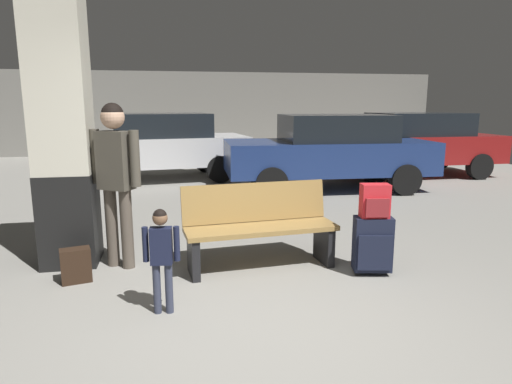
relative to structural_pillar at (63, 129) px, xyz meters
name	(u,v)px	position (x,y,z in m)	size (l,w,h in m)	color
ground_plane	(214,215)	(1.77, 2.03, -1.52)	(18.00, 18.00, 0.10)	gray
garage_back_wall	(189,113)	(1.77, 10.89, -0.07)	(18.00, 0.12, 2.80)	slate
structural_pillar	(63,129)	(0.00, 0.00, 0.00)	(0.57, 0.57, 2.96)	black
bench	(259,227)	(2.00, -0.52, -1.03)	(1.64, 0.67, 0.89)	#9E7A42
suitcase	(373,244)	(3.09, -0.96, -1.15)	(0.41, 0.29, 0.60)	#191E33
backpack_bright	(375,201)	(3.09, -0.96, -0.70)	(0.30, 0.23, 0.34)	red
child	(161,250)	(1.00, -1.44, -0.92)	(0.30, 0.19, 0.90)	#33384C
adult	(116,168)	(0.54, -0.24, -0.40)	(0.52, 0.37, 1.74)	brown
backpack_dark_floor	(76,266)	(0.15, -0.60, -1.30)	(0.31, 0.25, 0.34)	black
parked_car_near	(330,150)	(4.27, 3.57, -0.67)	(4.17, 1.94, 1.51)	navy
parked_car_side	(413,143)	(6.84, 4.85, -0.67)	(4.12, 1.84, 1.51)	maroon
parked_car_far	(158,145)	(0.82, 5.42, -0.67)	(4.27, 2.17, 1.51)	silver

